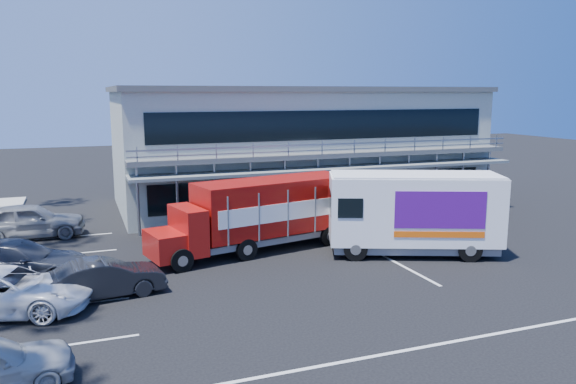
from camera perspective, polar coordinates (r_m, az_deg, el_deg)
name	(u,v)px	position (r m, az deg, el deg)	size (l,w,h in m)	color
ground	(366,276)	(22.02, 7.93, -8.46)	(120.00, 120.00, 0.00)	black
building	(297,145)	(35.87, 0.91, 4.78)	(22.40, 12.00, 7.30)	#A0A597
red_truck	(262,212)	(24.89, -2.68, -2.07)	(9.62, 4.09, 3.16)	#A1110C
white_van	(414,212)	(24.87, 12.65, -1.97)	(7.64, 5.04, 3.54)	white
parked_car_b	(105,278)	(20.48, -18.13, -8.35)	(1.41, 4.04, 1.33)	black
parked_car_c	(6,291)	(20.24, -26.70, -8.97)	(2.42, 5.24, 1.46)	white
parked_car_d	(16,262)	(23.27, -25.91, -6.37)	(2.19, 5.38, 1.56)	#2B2F39
parked_car_e	(29,221)	(29.83, -24.79, -2.68)	(2.03, 5.04, 1.72)	gray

